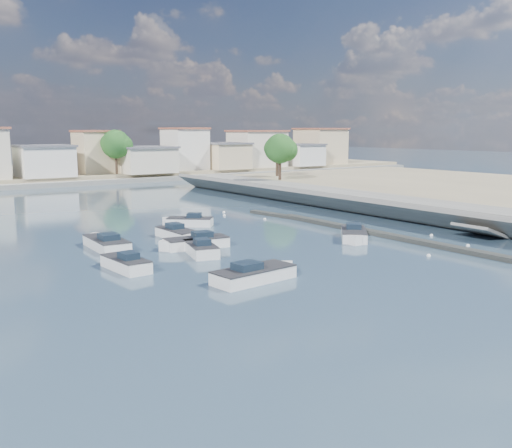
{
  "coord_description": "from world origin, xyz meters",
  "views": [
    {
      "loc": [
        -30.31,
        -24.41,
        9.19
      ],
      "look_at": [
        -3.17,
        14.33,
        1.4
      ],
      "focal_mm": 40.0,
      "sensor_mm": 36.0,
      "label": 1
    }
  ],
  "objects_px": {
    "motorboat_a": "(124,264)",
    "motorboat_g": "(179,235)",
    "motorboat_f": "(187,222)",
    "motorboat_h": "(257,274)",
    "motorboat_b": "(200,249)",
    "motorboat_e": "(105,243)",
    "motorboat_c": "(193,243)",
    "motorboat_d": "(354,235)"
  },
  "relations": [
    {
      "from": "motorboat_a",
      "to": "motorboat_g",
      "type": "height_order",
      "value": "same"
    },
    {
      "from": "motorboat_c",
      "to": "motorboat_e",
      "type": "xyz_separation_m",
      "value": [
        -5.68,
        3.99,
        -0.0
      ]
    },
    {
      "from": "motorboat_c",
      "to": "motorboat_g",
      "type": "relative_size",
      "value": 1.04
    },
    {
      "from": "motorboat_c",
      "to": "motorboat_g",
      "type": "distance_m",
      "value": 4.1
    },
    {
      "from": "motorboat_a",
      "to": "motorboat_f",
      "type": "relative_size",
      "value": 1.1
    },
    {
      "from": "motorboat_c",
      "to": "motorboat_f",
      "type": "height_order",
      "value": "same"
    },
    {
      "from": "motorboat_g",
      "to": "motorboat_h",
      "type": "bearing_deg",
      "value": -98.92
    },
    {
      "from": "motorboat_g",
      "to": "motorboat_f",
      "type": "bearing_deg",
      "value": 55.86
    },
    {
      "from": "motorboat_e",
      "to": "motorboat_c",
      "type": "bearing_deg",
      "value": -35.11
    },
    {
      "from": "motorboat_c",
      "to": "motorboat_e",
      "type": "relative_size",
      "value": 0.92
    },
    {
      "from": "motorboat_f",
      "to": "motorboat_g",
      "type": "xyz_separation_m",
      "value": [
        -3.81,
        -5.62,
        0.0
      ]
    },
    {
      "from": "motorboat_d",
      "to": "motorboat_g",
      "type": "height_order",
      "value": "same"
    },
    {
      "from": "motorboat_e",
      "to": "motorboat_f",
      "type": "height_order",
      "value": "same"
    },
    {
      "from": "motorboat_a",
      "to": "motorboat_c",
      "type": "bearing_deg",
      "value": 25.96
    },
    {
      "from": "motorboat_e",
      "to": "motorboat_h",
      "type": "relative_size",
      "value": 1.01
    },
    {
      "from": "motorboat_c",
      "to": "motorboat_d",
      "type": "bearing_deg",
      "value": -20.21
    },
    {
      "from": "motorboat_c",
      "to": "motorboat_a",
      "type": "bearing_deg",
      "value": -154.04
    },
    {
      "from": "motorboat_f",
      "to": "motorboat_h",
      "type": "height_order",
      "value": "same"
    },
    {
      "from": "motorboat_b",
      "to": "motorboat_e",
      "type": "xyz_separation_m",
      "value": [
        -5.07,
        6.14,
        0.0
      ]
    },
    {
      "from": "motorboat_b",
      "to": "motorboat_c",
      "type": "bearing_deg",
      "value": 74.11
    },
    {
      "from": "motorboat_f",
      "to": "motorboat_h",
      "type": "bearing_deg",
      "value": -106.66
    },
    {
      "from": "motorboat_b",
      "to": "motorboat_f",
      "type": "bearing_deg",
      "value": 65.94
    },
    {
      "from": "motorboat_d",
      "to": "motorboat_e",
      "type": "height_order",
      "value": "same"
    },
    {
      "from": "motorboat_d",
      "to": "motorboat_f",
      "type": "distance_m",
      "value": 16.57
    },
    {
      "from": "motorboat_c",
      "to": "motorboat_g",
      "type": "bearing_deg",
      "value": 78.24
    },
    {
      "from": "motorboat_a",
      "to": "motorboat_d",
      "type": "relative_size",
      "value": 0.97
    },
    {
      "from": "motorboat_c",
      "to": "motorboat_e",
      "type": "distance_m",
      "value": 6.94
    },
    {
      "from": "motorboat_f",
      "to": "motorboat_h",
      "type": "xyz_separation_m",
      "value": [
        -6.15,
        -20.56,
        0.0
      ]
    },
    {
      "from": "motorboat_c",
      "to": "motorboat_g",
      "type": "xyz_separation_m",
      "value": [
        0.83,
        4.01,
        0.0
      ]
    },
    {
      "from": "motorboat_d",
      "to": "motorboat_g",
      "type": "bearing_deg",
      "value": 144.01
    },
    {
      "from": "motorboat_f",
      "to": "motorboat_e",
      "type": "bearing_deg",
      "value": -151.38
    },
    {
      "from": "motorboat_e",
      "to": "motorboat_f",
      "type": "xyz_separation_m",
      "value": [
        10.32,
        5.63,
        -0.0
      ]
    },
    {
      "from": "motorboat_e",
      "to": "motorboat_b",
      "type": "bearing_deg",
      "value": -50.45
    },
    {
      "from": "motorboat_b",
      "to": "motorboat_f",
      "type": "height_order",
      "value": "same"
    },
    {
      "from": "motorboat_d",
      "to": "motorboat_c",
      "type": "bearing_deg",
      "value": 159.79
    },
    {
      "from": "motorboat_h",
      "to": "motorboat_c",
      "type": "bearing_deg",
      "value": 82.14
    },
    {
      "from": "motorboat_d",
      "to": "motorboat_e",
      "type": "xyz_separation_m",
      "value": [
        -18.57,
        8.74,
        0.0
      ]
    },
    {
      "from": "motorboat_b",
      "to": "motorboat_c",
      "type": "xyz_separation_m",
      "value": [
        0.61,
        2.14,
        0.0
      ]
    },
    {
      "from": "motorboat_a",
      "to": "motorboat_g",
      "type": "relative_size",
      "value": 0.89
    },
    {
      "from": "motorboat_f",
      "to": "motorboat_a",
      "type": "bearing_deg",
      "value": -131.98
    },
    {
      "from": "motorboat_c",
      "to": "motorboat_d",
      "type": "distance_m",
      "value": 13.73
    },
    {
      "from": "motorboat_b",
      "to": "motorboat_e",
      "type": "distance_m",
      "value": 7.96
    }
  ]
}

